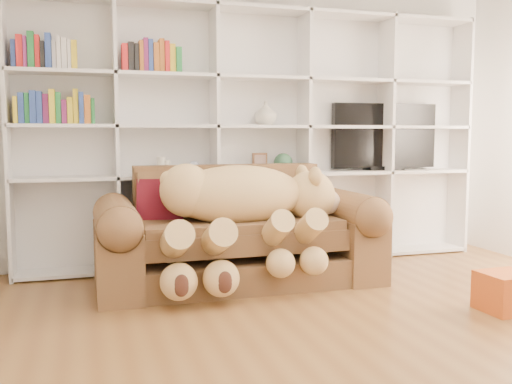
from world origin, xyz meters
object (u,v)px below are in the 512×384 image
object	(u,v)px
sofa	(238,239)
teddy_bear	(242,207)
gift_box	(506,292)
tv	(384,137)

from	to	relation	value
sofa	teddy_bear	xyz separation A→B (m)	(-0.01, -0.19, 0.29)
gift_box	tv	xyz separation A→B (m)	(0.16, 2.00, 1.06)
teddy_bear	sofa	bearing A→B (deg)	90.15
gift_box	tv	size ratio (longest dim) A/B	0.30
teddy_bear	gift_box	world-z (taller)	teddy_bear
teddy_bear	tv	bearing A→B (deg)	31.33
sofa	teddy_bear	size ratio (longest dim) A/B	1.42
gift_box	tv	distance (m)	2.27
gift_box	sofa	bearing A→B (deg)	140.52
tv	gift_box	bearing A→B (deg)	-94.47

